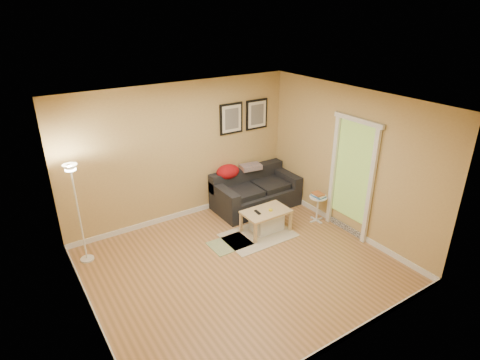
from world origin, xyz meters
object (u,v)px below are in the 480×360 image
at_px(sofa, 256,190).
at_px(storage_bin, 266,222).
at_px(side_table, 317,209).
at_px(book_stack, 318,195).
at_px(coffee_table, 266,221).
at_px(floor_lamp, 79,217).

bearing_deg(sofa, storage_bin, -113.22).
distance_m(sofa, side_table, 1.29).
distance_m(storage_bin, book_stack, 1.11).
bearing_deg(book_stack, storage_bin, 178.35).
bearing_deg(storage_bin, side_table, -14.17).
distance_m(sofa, book_stack, 1.30).
xyz_separation_m(coffee_table, storage_bin, (0.04, 0.03, -0.04)).
distance_m(sofa, floor_lamp, 3.41).
relative_size(side_table, floor_lamp, 0.31).
distance_m(storage_bin, floor_lamp, 3.19).
xyz_separation_m(coffee_table, book_stack, (1.05, -0.22, 0.34)).
height_order(storage_bin, book_stack, book_stack).
xyz_separation_m(coffee_table, floor_lamp, (-2.97, 0.87, 0.58)).
relative_size(book_stack, floor_lamp, 0.14).
relative_size(sofa, side_table, 3.31).
bearing_deg(book_stack, sofa, 132.25).
relative_size(coffee_table, storage_bin, 1.52).
xyz_separation_m(storage_bin, floor_lamp, (-3.01, 0.84, 0.62)).
bearing_deg(sofa, side_table, -60.19).
xyz_separation_m(storage_bin, side_table, (1.01, -0.26, 0.08)).
xyz_separation_m(side_table, floor_lamp, (-4.02, 1.09, 0.54)).
height_order(coffee_table, storage_bin, coffee_table).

